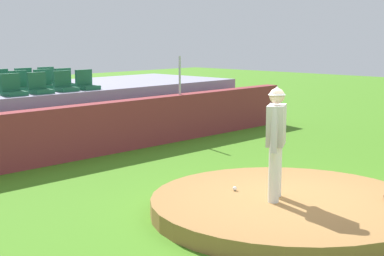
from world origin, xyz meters
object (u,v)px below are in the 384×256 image
(pitcher, at_px, (276,134))
(stadium_chair_1, at_px, (12,89))
(stadium_chair_2, at_px, (39,87))
(stadium_chair_14, at_px, (48,80))
(stadium_chair_3, at_px, (64,85))
(stadium_chair_8, at_px, (45,83))
(stadium_chair_13, at_px, (26,81))
(baseball, at_px, (235,189))
(stadium_chair_9, at_px, (65,81))
(stadium_chair_4, at_px, (86,83))
(stadium_chair_7, at_px, (20,85))
(stadium_chair_12, at_px, (2,83))

(pitcher, xyz_separation_m, stadium_chair_1, (-0.51, 6.99, 0.30))
(stadium_chair_2, bearing_deg, stadium_chair_1, -2.74)
(pitcher, bearing_deg, stadium_chair_14, 51.07)
(stadium_chair_3, bearing_deg, stadium_chair_14, -110.97)
(pitcher, xyz_separation_m, stadium_chair_2, (0.17, 6.96, 0.30))
(stadium_chair_3, relative_size, stadium_chair_14, 1.00)
(stadium_chair_8, relative_size, stadium_chair_13, 1.00)
(stadium_chair_1, height_order, stadium_chair_13, same)
(pitcher, distance_m, stadium_chair_2, 6.97)
(stadium_chair_2, bearing_deg, stadium_chair_8, -128.75)
(stadium_chair_3, bearing_deg, stadium_chair_13, -89.12)
(baseball, bearing_deg, stadium_chair_1, 94.27)
(stadium_chair_1, distance_m, stadium_chair_13, 2.26)
(stadium_chair_3, relative_size, stadium_chair_9, 1.00)
(pitcher, relative_size, stadium_chair_9, 3.58)
(stadium_chair_4, xyz_separation_m, stadium_chair_7, (-1.37, 0.87, 0.00))
(stadium_chair_8, relative_size, stadium_chair_9, 1.00)
(baseball, height_order, stadium_chair_12, stadium_chair_12)
(stadium_chair_7, bearing_deg, stadium_chair_12, -90.22)
(stadium_chair_7, height_order, stadium_chair_8, same)
(baseball, distance_m, stadium_chair_3, 6.44)
(stadium_chair_2, height_order, stadium_chair_14, same)
(stadium_chair_13, bearing_deg, stadium_chair_12, -1.86)
(stadium_chair_3, bearing_deg, pitcher, 82.54)
(baseball, xyz_separation_m, stadium_chair_9, (1.60, 7.13, 1.30))
(baseball, bearing_deg, pitcher, -86.73)
(stadium_chair_3, distance_m, stadium_chair_9, 1.10)
(stadium_chair_13, bearing_deg, stadium_chair_7, 52.62)
(stadium_chair_3, relative_size, stadium_chair_4, 1.00)
(stadium_chair_1, relative_size, stadium_chair_2, 1.00)
(stadium_chair_4, bearing_deg, stadium_chair_3, -1.26)
(stadium_chair_4, distance_m, stadium_chair_14, 1.78)
(stadium_chair_3, bearing_deg, baseball, 81.23)
(stadium_chair_7, height_order, stadium_chair_13, same)
(stadium_chair_3, xyz_separation_m, stadium_chair_9, (0.64, 0.90, 0.00))
(pitcher, xyz_separation_m, stadium_chair_8, (0.92, 7.89, 0.30))
(baseball, relative_size, stadium_chair_9, 0.15)
(baseball, bearing_deg, stadium_chair_13, 83.33)
(stadium_chair_8, bearing_deg, stadium_chair_14, -127.40)
(stadium_chair_2, relative_size, stadium_chair_9, 1.00)
(stadium_chair_4, height_order, stadium_chair_9, same)
(baseball, bearing_deg, stadium_chair_14, 78.42)
(stadium_chair_12, height_order, stadium_chair_13, same)
(stadium_chair_7, xyz_separation_m, stadium_chair_13, (0.69, 0.90, 0.00))
(stadium_chair_3, distance_m, stadium_chair_13, 1.76)
(stadium_chair_3, relative_size, stadium_chair_8, 1.00)
(stadium_chair_8, bearing_deg, stadium_chair_2, 51.25)
(stadium_chair_7, distance_m, stadium_chair_12, 0.93)
(stadium_chair_4, relative_size, stadium_chair_14, 1.00)
(stadium_chair_9, bearing_deg, stadium_chair_7, 1.84)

